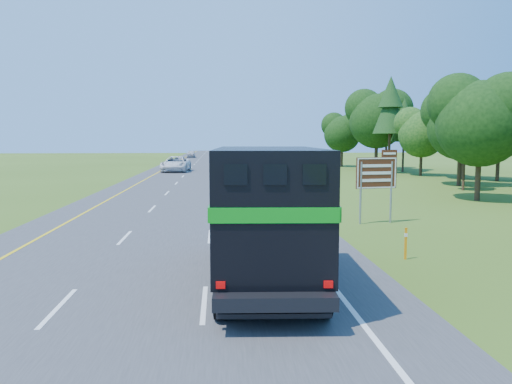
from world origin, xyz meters
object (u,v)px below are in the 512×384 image
at_px(far_car, 191,154).
at_px(exit_sign, 377,176).
at_px(horse_truck, 267,211).
at_px(white_suv, 176,164).

distance_m(far_car, exit_sign, 93.87).
height_order(horse_truck, far_car, horse_truck).
relative_size(white_suv, far_car, 1.46).
distance_m(horse_truck, exit_sign, 12.03).
bearing_deg(horse_truck, exit_sign, 59.88).
height_order(horse_truck, exit_sign, horse_truck).
bearing_deg(exit_sign, far_car, 89.70).
height_order(horse_truck, white_suv, horse_truck).
relative_size(white_suv, exit_sign, 1.92).
distance_m(white_suv, far_car, 51.05).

